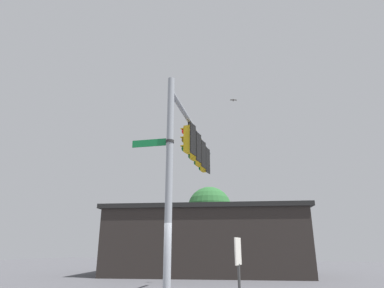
{
  "coord_description": "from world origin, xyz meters",
  "views": [
    {
      "loc": [
        -8.19,
        -4.11,
        1.88
      ],
      "look_at": [
        3.0,
        0.52,
        5.78
      ],
      "focal_mm": 29.78,
      "sensor_mm": 36.0,
      "label": 1
    }
  ],
  "objects_px": {
    "historical_marker": "(238,264)",
    "traffic_light_mid_outer": "(200,155)",
    "street_name_sign": "(157,142)",
    "traffic_light_nearest_pole": "(188,139)",
    "traffic_light_mid_inner": "(194,148)",
    "traffic_light_arm_end": "(204,161)",
    "bird_flying": "(233,100)"
  },
  "relations": [
    {
      "from": "historical_marker",
      "to": "traffic_light_mid_outer",
      "type": "bearing_deg",
      "value": 36.66
    },
    {
      "from": "traffic_light_nearest_pole",
      "to": "bird_flying",
      "type": "height_order",
      "value": "bird_flying"
    },
    {
      "from": "traffic_light_mid_outer",
      "to": "traffic_light_arm_end",
      "type": "relative_size",
      "value": 1.0
    },
    {
      "from": "bird_flying",
      "to": "traffic_light_nearest_pole",
      "type": "bearing_deg",
      "value": 176.18
    },
    {
      "from": "traffic_light_mid_inner",
      "to": "historical_marker",
      "type": "xyz_separation_m",
      "value": [
        -2.18,
        -2.24,
        -4.4
      ]
    },
    {
      "from": "traffic_light_mid_inner",
      "to": "traffic_light_mid_outer",
      "type": "distance_m",
      "value": 1.1
    },
    {
      "from": "bird_flying",
      "to": "traffic_light_mid_outer",
      "type": "bearing_deg",
      "value": 167.98
    },
    {
      "from": "street_name_sign",
      "to": "traffic_light_arm_end",
      "type": "bearing_deg",
      "value": 6.04
    },
    {
      "from": "traffic_light_mid_inner",
      "to": "historical_marker",
      "type": "height_order",
      "value": "traffic_light_mid_inner"
    },
    {
      "from": "traffic_light_mid_inner",
      "to": "street_name_sign",
      "type": "relative_size",
      "value": 1.0
    },
    {
      "from": "street_name_sign",
      "to": "historical_marker",
      "type": "distance_m",
      "value": 4.27
    },
    {
      "from": "bird_flying",
      "to": "historical_marker",
      "type": "xyz_separation_m",
      "value": [
        -6.8,
        -1.68,
        -8.53
      ]
    },
    {
      "from": "traffic_light_nearest_pole",
      "to": "bird_flying",
      "type": "xyz_separation_m",
      "value": [
        5.69,
        -0.38,
        4.13
      ]
    },
    {
      "from": "historical_marker",
      "to": "traffic_light_nearest_pole",
      "type": "bearing_deg",
      "value": 61.78
    },
    {
      "from": "traffic_light_mid_inner",
      "to": "traffic_light_arm_end",
      "type": "height_order",
      "value": "same"
    },
    {
      "from": "traffic_light_mid_inner",
      "to": "traffic_light_arm_end",
      "type": "relative_size",
      "value": 1.0
    },
    {
      "from": "traffic_light_nearest_pole",
      "to": "traffic_light_mid_inner",
      "type": "distance_m",
      "value": 1.1
    },
    {
      "from": "traffic_light_mid_outer",
      "to": "street_name_sign",
      "type": "xyz_separation_m",
      "value": [
        -4.68,
        -0.42,
        -0.9
      ]
    },
    {
      "from": "traffic_light_mid_inner",
      "to": "traffic_light_mid_outer",
      "type": "height_order",
      "value": "same"
    },
    {
      "from": "bird_flying",
      "to": "historical_marker",
      "type": "relative_size",
      "value": 0.18
    },
    {
      "from": "traffic_light_mid_inner",
      "to": "bird_flying",
      "type": "bearing_deg",
      "value": -7.0
    },
    {
      "from": "street_name_sign",
      "to": "bird_flying",
      "type": "bearing_deg",
      "value": -2.29
    },
    {
      "from": "traffic_light_nearest_pole",
      "to": "street_name_sign",
      "type": "relative_size",
      "value": 1.0
    },
    {
      "from": "traffic_light_nearest_pole",
      "to": "traffic_light_arm_end",
      "type": "relative_size",
      "value": 1.0
    },
    {
      "from": "traffic_light_mid_outer",
      "to": "street_name_sign",
      "type": "distance_m",
      "value": 4.79
    },
    {
      "from": "traffic_light_mid_outer",
      "to": "traffic_light_mid_inner",
      "type": "bearing_deg",
      "value": -170.22
    },
    {
      "from": "traffic_light_nearest_pole",
      "to": "traffic_light_mid_outer",
      "type": "relative_size",
      "value": 1.0
    },
    {
      "from": "traffic_light_mid_outer",
      "to": "traffic_light_arm_end",
      "type": "height_order",
      "value": "same"
    },
    {
      "from": "traffic_light_arm_end",
      "to": "traffic_light_mid_outer",
      "type": "bearing_deg",
      "value": -170.22
    },
    {
      "from": "traffic_light_arm_end",
      "to": "historical_marker",
      "type": "bearing_deg",
      "value": -148.95
    },
    {
      "from": "traffic_light_arm_end",
      "to": "street_name_sign",
      "type": "distance_m",
      "value": 5.86
    },
    {
      "from": "traffic_light_arm_end",
      "to": "bird_flying",
      "type": "relative_size",
      "value": 3.36
    }
  ]
}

